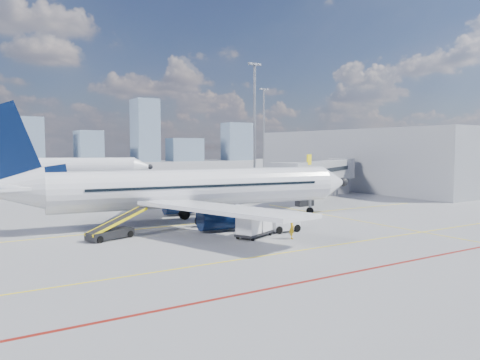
{
  "coord_description": "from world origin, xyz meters",
  "views": [
    {
      "loc": [
        -19.56,
        -30.73,
        7.1
      ],
      "look_at": [
        3.97,
        6.78,
        4.0
      ],
      "focal_mm": 35.0,
      "sensor_mm": 36.0,
      "label": 1
    }
  ],
  "objects_px": {
    "main_aircraft": "(185,189)",
    "ramp_worker": "(292,228)",
    "baggage_tug": "(282,222)",
    "cargo_dolly": "(254,224)",
    "second_aircraft": "(48,168)",
    "belt_loader": "(112,232)"
  },
  "relations": [
    {
      "from": "main_aircraft",
      "to": "ramp_worker",
      "type": "relative_size",
      "value": 21.86
    },
    {
      "from": "main_aircraft",
      "to": "baggage_tug",
      "type": "xyz_separation_m",
      "value": [
        5.03,
        -8.3,
        -2.39
      ]
    },
    {
      "from": "baggage_tug",
      "to": "ramp_worker",
      "type": "relative_size",
      "value": 1.54
    },
    {
      "from": "baggage_tug",
      "to": "ramp_worker",
      "type": "xyz_separation_m",
      "value": [
        -1.18,
        -2.77,
        0.01
      ]
    },
    {
      "from": "main_aircraft",
      "to": "cargo_dolly",
      "type": "height_order",
      "value": "main_aircraft"
    },
    {
      "from": "second_aircraft",
      "to": "baggage_tug",
      "type": "bearing_deg",
      "value": -61.08
    },
    {
      "from": "main_aircraft",
      "to": "baggage_tug",
      "type": "bearing_deg",
      "value": -51.98
    },
    {
      "from": "ramp_worker",
      "to": "baggage_tug",
      "type": "bearing_deg",
      "value": 7.49
    },
    {
      "from": "second_aircraft",
      "to": "main_aircraft",
      "type": "bearing_deg",
      "value": -65.29
    },
    {
      "from": "main_aircraft",
      "to": "second_aircraft",
      "type": "bearing_deg",
      "value": 99.64
    },
    {
      "from": "main_aircraft",
      "to": "second_aircraft",
      "type": "xyz_separation_m",
      "value": [
        -2.67,
        54.2,
        -0.0
      ]
    },
    {
      "from": "main_aircraft",
      "to": "belt_loader",
      "type": "relative_size",
      "value": 6.79
    },
    {
      "from": "main_aircraft",
      "to": "ramp_worker",
      "type": "bearing_deg",
      "value": -64.0
    },
    {
      "from": "baggage_tug",
      "to": "cargo_dolly",
      "type": "relative_size",
      "value": 0.67
    },
    {
      "from": "belt_loader",
      "to": "cargo_dolly",
      "type": "bearing_deg",
      "value": -49.29
    },
    {
      "from": "main_aircraft",
      "to": "belt_loader",
      "type": "distance_m",
      "value": 9.24
    },
    {
      "from": "second_aircraft",
      "to": "ramp_worker",
      "type": "bearing_deg",
      "value": -62.4
    },
    {
      "from": "baggage_tug",
      "to": "cargo_dolly",
      "type": "xyz_separation_m",
      "value": [
        -3.3,
        -0.7,
        0.22
      ]
    },
    {
      "from": "second_aircraft",
      "to": "belt_loader",
      "type": "height_order",
      "value": "second_aircraft"
    },
    {
      "from": "main_aircraft",
      "to": "cargo_dolly",
      "type": "bearing_deg",
      "value": -72.28
    },
    {
      "from": "belt_loader",
      "to": "ramp_worker",
      "type": "height_order",
      "value": "belt_loader"
    },
    {
      "from": "ramp_worker",
      "to": "belt_loader",
      "type": "bearing_deg",
      "value": 88.68
    }
  ]
}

